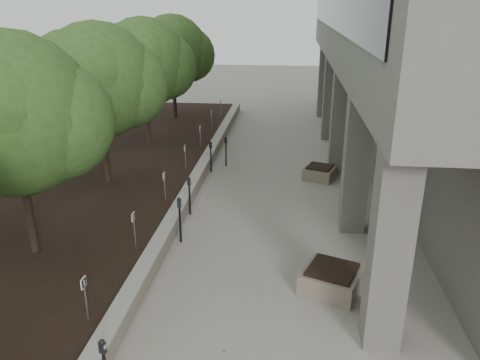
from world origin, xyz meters
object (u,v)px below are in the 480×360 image
at_px(planter_back, 320,172).
at_px(parking_meter_4, 226,152).
at_px(crabapple_tree_3, 101,105).
at_px(parking_meter_5, 211,157).
at_px(crabapple_tree_2, 18,148).
at_px(parking_meter_2, 180,220).
at_px(parking_meter_3, 190,196).
at_px(planter_front, 332,279).
at_px(crabapple_tree_5, 173,67).
at_px(crabapple_tree_4, 145,82).

bearing_deg(planter_back, parking_meter_4, 164.20).
xyz_separation_m(crabapple_tree_3, parking_meter_5, (3.25, 2.46, -2.49)).
bearing_deg(crabapple_tree_2, parking_meter_4, 65.58).
relative_size(parking_meter_2, parking_meter_3, 1.06).
relative_size(crabapple_tree_3, planter_front, 4.36).
relative_size(crabapple_tree_5, parking_meter_5, 4.31).
height_order(crabapple_tree_5, parking_meter_2, crabapple_tree_5).
distance_m(planter_front, planter_back, 7.51).
distance_m(crabapple_tree_5, planter_front, 17.25).
xyz_separation_m(crabapple_tree_4, planter_back, (7.49, -2.82, -2.87)).
relative_size(crabapple_tree_2, parking_meter_2, 4.01).
xyz_separation_m(crabapple_tree_4, parking_meter_4, (3.74, -1.76, -2.49)).
relative_size(crabapple_tree_3, planter_back, 5.10).
distance_m(crabapple_tree_2, crabapple_tree_3, 5.00).
height_order(crabapple_tree_2, parking_meter_4, crabapple_tree_2).
xyz_separation_m(crabapple_tree_3, crabapple_tree_4, (0.00, 5.00, 0.00)).
bearing_deg(parking_meter_3, parking_meter_5, 90.96).
relative_size(parking_meter_3, planter_front, 1.02).
relative_size(crabapple_tree_5, parking_meter_4, 4.34).
bearing_deg(parking_meter_4, planter_back, -8.98).
height_order(crabapple_tree_2, planter_back, crabapple_tree_2).
bearing_deg(crabapple_tree_2, crabapple_tree_5, 90.00).
relative_size(crabapple_tree_3, parking_meter_2, 4.01).
distance_m(parking_meter_3, parking_meter_5, 4.02).
relative_size(crabapple_tree_4, planter_front, 4.36).
distance_m(crabapple_tree_2, parking_meter_4, 9.39).
bearing_deg(planter_back, crabapple_tree_5, 133.75).
height_order(crabapple_tree_3, parking_meter_2, crabapple_tree_3).
bearing_deg(parking_meter_2, crabapple_tree_5, 85.33).
bearing_deg(parking_meter_2, crabapple_tree_2, -173.47).
bearing_deg(parking_meter_3, planter_back, 42.43).
bearing_deg(crabapple_tree_5, crabapple_tree_4, -90.00).
bearing_deg(crabapple_tree_4, parking_meter_5, -38.04).
bearing_deg(parking_meter_2, crabapple_tree_4, 93.07).
relative_size(crabapple_tree_2, planter_back, 5.10).
xyz_separation_m(parking_meter_4, planter_back, (3.75, -1.06, -0.38)).
height_order(crabapple_tree_5, planter_front, crabapple_tree_5).
bearing_deg(crabapple_tree_4, planter_back, -20.65).
distance_m(crabapple_tree_4, crabapple_tree_5, 5.00).
bearing_deg(parking_meter_2, parking_meter_3, 74.98).
height_order(parking_meter_3, planter_front, parking_meter_3).
distance_m(crabapple_tree_4, parking_meter_5, 4.82).
bearing_deg(parking_meter_4, parking_meter_2, -86.37).
relative_size(parking_meter_2, planter_front, 1.09).
bearing_deg(crabapple_tree_4, crabapple_tree_5, 90.00).
distance_m(crabapple_tree_3, planter_front, 9.54).
height_order(crabapple_tree_2, planter_front, crabapple_tree_2).
height_order(crabapple_tree_5, parking_meter_3, crabapple_tree_5).
height_order(crabapple_tree_4, planter_back, crabapple_tree_4).
xyz_separation_m(crabapple_tree_5, parking_meter_4, (3.74, -6.76, -2.49)).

